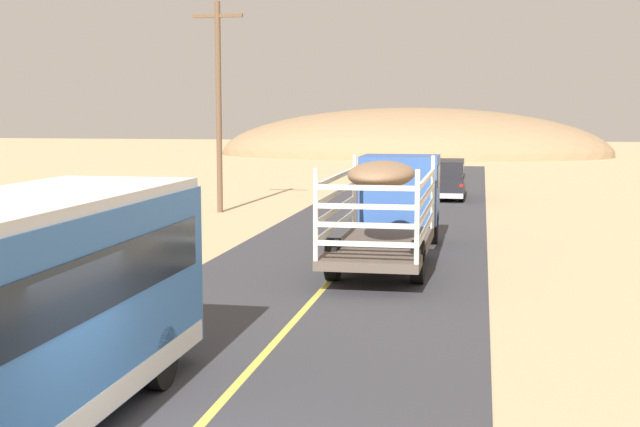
% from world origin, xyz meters
% --- Properties ---
extents(livestock_truck, '(2.53, 9.70, 3.02)m').
position_xyz_m(livestock_truck, '(1.14, 16.57, 1.79)').
color(livestock_truck, '#3359A5').
rests_on(livestock_truck, road_surface).
extents(car_far, '(1.90, 4.62, 1.93)m').
position_xyz_m(car_far, '(2.01, 33.74, 1.09)').
color(car_far, black).
rests_on(car_far, road_surface).
extents(power_pole_mid, '(2.20, 0.24, 8.98)m').
position_xyz_m(power_pole_mid, '(-7.37, 26.18, 4.79)').
color(power_pole_mid, brown).
rests_on(power_pole_mid, ground).
extents(distant_hill, '(38.96, 21.92, 9.45)m').
position_xyz_m(distant_hill, '(-3.10, 76.75, 0.00)').
color(distant_hill, '#957553').
rests_on(distant_hill, ground).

